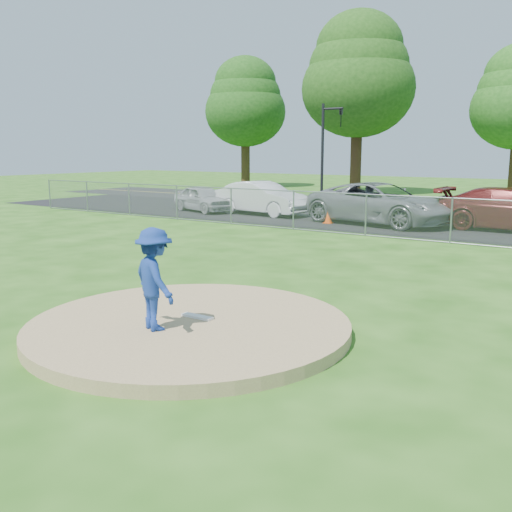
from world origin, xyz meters
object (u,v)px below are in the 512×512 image
Objects in this scene: traffic_signal_left at (326,145)px; traffic_cone at (329,216)px; parked_car_white at (262,198)px; parked_car_gray at (380,203)px; parked_car_silver at (203,199)px; tree_far_left at (245,102)px; pitcher at (155,279)px; tree_left at (358,74)px.

traffic_cone is at bearing -61.83° from traffic_signal_left.
parked_car_gray reaches higher than parked_car_white.
tree_far_left is at bearing 47.01° from parked_car_silver.
pitcher is (21.86, -33.65, -6.04)m from tree_far_left.
parked_car_gray reaches higher than parked_car_silver.
parked_car_white is (-0.17, -6.26, -2.57)m from traffic_signal_left.
pitcher is 16.36m from parked_car_gray.
parked_car_silver is 9.31m from parked_car_gray.
tree_left reaches higher than tree_far_left.
traffic_cone is at bearing -77.95° from parked_car_silver.
pitcher is at bearing -145.56° from parked_car_white.
tree_left reaches higher than pitcher.
tree_far_left reaches higher than traffic_cone.
tree_left is 34.24m from pitcher.
tree_far_left reaches higher than traffic_signal_left.
tree_far_left is 6.55× the size of pitcher.
tree_far_left is at bearing -34.68° from pitcher.
pitcher is 0.34× the size of parked_car_white.
parked_car_silver is (-1.17, -15.74, -7.58)m from tree_left.
traffic_signal_left reaches higher than parked_car_white.
tree_far_left is at bearing 132.99° from traffic_cone.
tree_far_left is 1.74× the size of parked_car_gray.
traffic_signal_left is 6.77m from parked_car_white.
pitcher reaches higher than parked_car_white.
parked_car_gray is at bearing -42.49° from tree_far_left.
traffic_signal_left is 1.47× the size of parked_car_silver.
tree_left is 17.51m from parked_car_silver.
traffic_signal_left is 3.42× the size of pitcher.
pitcher is at bearing -71.06° from tree_left.
tree_far_left is at bearing 169.70° from tree_left.
traffic_cone is 0.13× the size of parked_car_white.
parked_car_gray is at bearing -70.65° from parked_car_silver.
traffic_signal_left is 8.02m from parked_car_silver.
parked_car_gray is at bearing -47.91° from traffic_signal_left.
traffic_signal_left is at bearing -46.85° from pitcher.
pitcher is at bearing -73.10° from traffic_cone.
parked_car_silver is (-7.43, 0.78, 0.33)m from traffic_cone.
traffic_signal_left is 0.91× the size of parked_car_gray.
traffic_cone is at bearing -100.45° from parked_car_white.
traffic_signal_left is (2.24, -9.00, -4.88)m from tree_left.
traffic_cone is 0.10× the size of parked_car_gray.
traffic_signal_left reaches higher than parked_car_gray.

